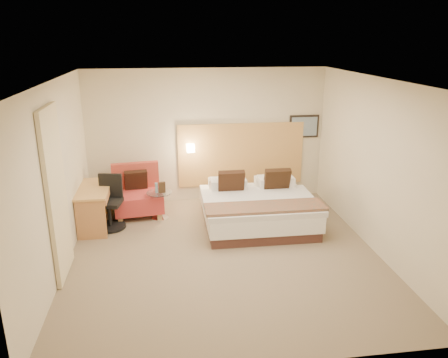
{
  "coord_description": "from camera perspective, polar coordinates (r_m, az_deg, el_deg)",
  "views": [
    {
      "loc": [
        -0.86,
        -6.13,
        3.3
      ],
      "look_at": [
        0.1,
        0.73,
        1.01
      ],
      "focal_mm": 35.0,
      "sensor_mm": 36.0,
      "label": 1
    }
  ],
  "objects": [
    {
      "name": "ceiling",
      "position": [
        6.22,
        0.02,
        12.85
      ],
      "size": [
        4.8,
        5.0,
        0.02
      ],
      "primitive_type": "cube",
      "color": "silver",
      "rests_on": "floor"
    },
    {
      "name": "floor",
      "position": [
        7.02,
        0.02,
        -9.84
      ],
      "size": [
        4.8,
        5.0,
        0.02
      ],
      "primitive_type": "cube",
      "color": "#776650",
      "rests_on": "ground"
    },
    {
      "name": "wall_left",
      "position": [
        6.62,
        -21.12,
        -0.12
      ],
      "size": [
        0.02,
        5.0,
        2.7
      ],
      "primitive_type": "cube",
      "color": "beige",
      "rests_on": "floor"
    },
    {
      "name": "art_canvas",
      "position": [
        9.24,
        10.45,
        6.76
      ],
      "size": [
        0.54,
        0.01,
        0.39
      ],
      "primitive_type": "cube",
      "color": "gray",
      "rests_on": "wall_back"
    },
    {
      "name": "art_frame",
      "position": [
        9.25,
        10.41,
        6.78
      ],
      "size": [
        0.62,
        0.03,
        0.47
      ],
      "primitive_type": "cube",
      "color": "black",
      "rests_on": "wall_back"
    },
    {
      "name": "wall_right",
      "position": [
        7.21,
        19.35,
        1.56
      ],
      "size": [
        0.02,
        5.0,
        2.7
      ],
      "primitive_type": "cube",
      "color": "beige",
      "rests_on": "floor"
    },
    {
      "name": "bottle_a",
      "position": [
        8.16,
        -8.81,
        -1.14
      ],
      "size": [
        0.07,
        0.07,
        0.19
      ],
      "primitive_type": "cylinder",
      "rotation": [
        0.0,
        0.0,
        0.21
      ],
      "color": "#79A2BB",
      "rests_on": "side_table"
    },
    {
      "name": "bed",
      "position": [
        7.99,
        4.29,
        -3.7
      ],
      "size": [
        2.02,
        1.93,
        0.97
      ],
      "color": "#472823",
      "rests_on": "floor"
    },
    {
      "name": "wall_front",
      "position": [
        4.2,
        4.84,
        -9.45
      ],
      "size": [
        4.8,
        0.02,
        2.7
      ],
      "primitive_type": "cube",
      "color": "beige",
      "rests_on": "floor"
    },
    {
      "name": "lamp_arm",
      "position": [
        8.83,
        -4.42,
        4.15
      ],
      "size": [
        0.02,
        0.12,
        0.02
      ],
      "primitive_type": "cylinder",
      "rotation": [
        1.57,
        0.0,
        0.0
      ],
      "color": "silver",
      "rests_on": "wall_back"
    },
    {
      "name": "curtain",
      "position": [
        6.41,
        -21.03,
        -1.9
      ],
      "size": [
        0.06,
        0.9,
        2.42
      ],
      "primitive_type": "cube",
      "color": "beige",
      "rests_on": "wall_left"
    },
    {
      "name": "side_table",
      "position": [
        8.27,
        -8.41,
        -3.23
      ],
      "size": [
        0.56,
        0.56,
        0.52
      ],
      "color": "white",
      "rests_on": "floor"
    },
    {
      "name": "desk",
      "position": [
        8.09,
        -16.4,
        -2.13
      ],
      "size": [
        0.54,
        1.18,
        0.74
      ],
      "color": "tan",
      "rests_on": "floor"
    },
    {
      "name": "menu_folder",
      "position": [
        8.14,
        -8.1,
        -1.08
      ],
      "size": [
        0.13,
        0.07,
        0.21
      ],
      "primitive_type": "cube",
      "rotation": [
        0.0,
        0.0,
        0.21
      ],
      "color": "#392617",
      "rests_on": "side_table"
    },
    {
      "name": "desk_chair",
      "position": [
        8.04,
        -14.69,
        -3.52
      ],
      "size": [
        0.63,
        0.63,
        0.95
      ],
      "color": "black",
      "rests_on": "floor"
    },
    {
      "name": "lounge_chair",
      "position": [
        8.55,
        -11.24,
        -2.05
      ],
      "size": [
        1.0,
        0.9,
        0.95
      ],
      "color": "#A77A4E",
      "rests_on": "floor"
    },
    {
      "name": "lamp_shade",
      "position": [
        8.77,
        -4.39,
        4.05
      ],
      "size": [
        0.15,
        0.15,
        0.15
      ],
      "primitive_type": "cube",
      "color": "#F7E6C1",
      "rests_on": "wall_back"
    },
    {
      "name": "wall_back",
      "position": [
        8.9,
        -2.23,
        5.62
      ],
      "size": [
        4.8,
        0.02,
        2.7
      ],
      "primitive_type": "cube",
      "color": "beige",
      "rests_on": "floor"
    },
    {
      "name": "headboard_panel",
      "position": [
        9.05,
        2.25,
        3.23
      ],
      "size": [
        2.6,
        0.04,
        1.3
      ],
      "primitive_type": "cube",
      "color": "tan",
      "rests_on": "wall_back"
    }
  ]
}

